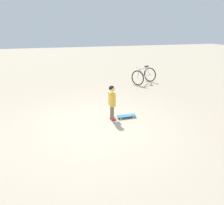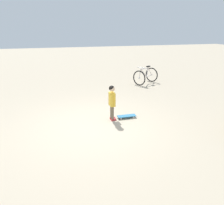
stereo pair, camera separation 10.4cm
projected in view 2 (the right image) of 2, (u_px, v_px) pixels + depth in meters
name	position (u px, v px, depth m)	size (l,w,h in m)	color
ground_plane	(95.00, 126.00, 6.04)	(50.00, 50.00, 0.00)	tan
child_person	(112.00, 99.00, 6.24)	(0.38, 0.21, 1.06)	brown
skateboard	(127.00, 116.00, 6.58)	(0.19, 0.57, 0.07)	teal
bicycle_near	(146.00, 76.00, 10.47)	(1.15, 1.28, 0.85)	black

